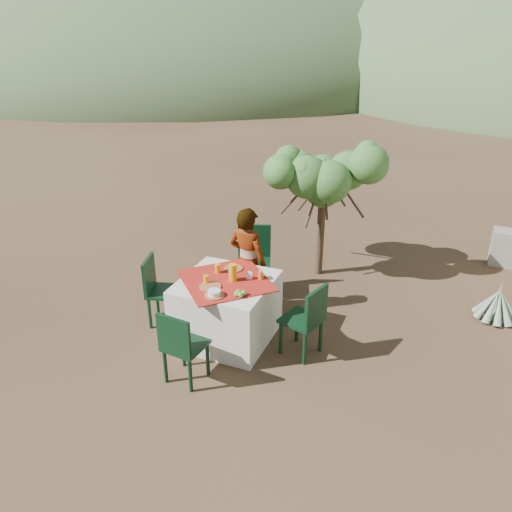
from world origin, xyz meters
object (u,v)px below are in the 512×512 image
Objects in this scene: table at (227,309)px; agave at (497,304)px; chair_right at (307,318)px; juice_pitcher at (233,272)px; chair_far at (254,257)px; person at (248,262)px; shrub_tree at (328,183)px; chair_near at (181,345)px; chair_left at (159,287)px.

table reaches higher than agave.
juice_pitcher is at bearing -74.13° from chair_right.
chair_far is at bearing -170.18° from agave.
table is 0.72m from person.
agave is (2.37, -0.44, -1.19)m from shrub_tree.
shrub_tree reaches higher than chair_right.
table is 0.92× the size of person.
chair_near is at bearing -107.99° from chair_far.
chair_near is 0.97× the size of chair_right.
chair_left is at bearing -179.40° from table.
table is 3.41m from agave.
chair_far is 0.54m from person.
juice_pitcher is at bearing 16.15° from table.
shrub_tree reaches higher than agave.
juice_pitcher is at bearing -150.28° from agave.
chair_left is at bearing -125.40° from shrub_tree.
chair_left is at bearing -41.43° from chair_near.
chair_left is at bearing 46.68° from person.
chair_far is 1.39m from chair_left.
chair_far is 2.07m from chair_near.
chair_right reaches higher than table.
person is (0.12, -0.50, 0.17)m from chair_far.
person is at bearing -70.81° from chair_left.
agave is at bearing -133.29° from chair_near.
chair_near is (-0.06, -0.93, 0.09)m from table.
chair_right is 1.47× the size of agave.
chair_far is 1.11× the size of chair_right.
shrub_tree is 2.21m from juice_pitcher.
chair_left is at bearing -178.10° from juice_pitcher.
shrub_tree is 8.79× the size of juice_pitcher.
chair_near is 1.05m from juice_pitcher.
shrub_tree reaches higher than chair_far.
shrub_tree reaches higher than table.
juice_pitcher is (-2.89, -1.65, 0.66)m from agave.
chair_right is at bearing 0.88° from table.
agave is (3.09, 0.54, -0.34)m from chair_far.
chair_far is 0.68× the size of person.
chair_left is 4.24m from agave.
shrub_tree reaches higher than chair_near.
person is 3.19m from agave.
shrub_tree is at bearing 74.26° from table.
chair_right is 0.97m from juice_pitcher.
chair_left is at bearing -144.17° from chair_far.
person reaches higher than agave.
agave is (2.00, 1.66, -0.28)m from chair_right.
chair_right is 4.32× the size of juice_pitcher.
agave is 2.93× the size of juice_pitcher.
agave is (3.88, 1.68, -0.28)m from chair_left.
juice_pitcher is (0.08, 0.02, 0.48)m from table.
chair_near is 4.18× the size of juice_pitcher.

